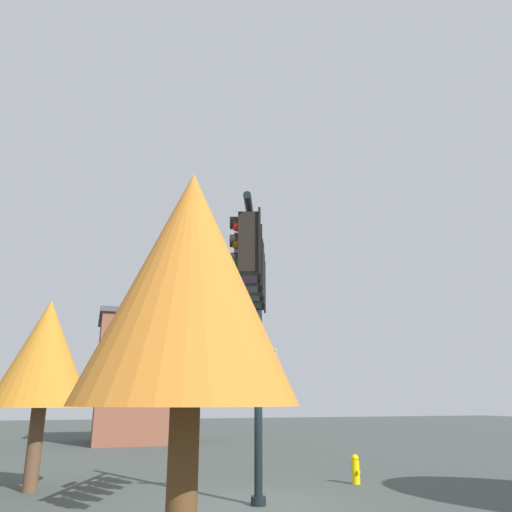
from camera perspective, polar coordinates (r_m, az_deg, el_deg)
ground_plane at (r=13.15m, az=0.28°, el=-26.65°), size 120.00×120.00×0.00m
signal_pole_assembly at (r=11.10m, az=-0.32°, el=-4.09°), size 4.80×2.36×6.51m
fire_hydrant at (r=16.48m, az=11.31°, el=-22.80°), size 0.33×0.24×0.83m
tree_mid at (r=16.04m, az=-22.96°, el=-10.23°), size 2.77×2.77×5.28m
tree_far at (r=7.13m, az=-7.58°, el=-3.25°), size 3.03×3.03×5.68m
brick_building at (r=32.45m, az=-12.65°, el=-13.39°), size 6.70×5.96×7.51m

